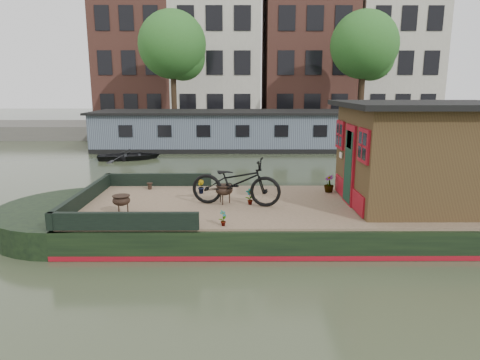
{
  "coord_description": "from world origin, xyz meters",
  "views": [
    {
      "loc": [
        -2.23,
        -9.98,
        3.41
      ],
      "look_at": [
        -2.18,
        0.5,
        1.12
      ],
      "focal_mm": 32.0,
      "sensor_mm": 36.0,
      "label": 1
    }
  ],
  "objects_px": {
    "brazier_rear": "(224,194)",
    "cabin": "(425,153)",
    "potted_plant_a": "(250,197)",
    "bicycle": "(236,182)",
    "dinghy": "(129,153)",
    "brazier_front": "(122,205)"
  },
  "relations": [
    {
      "from": "potted_plant_a",
      "to": "brazier_rear",
      "type": "height_order",
      "value": "brazier_rear"
    },
    {
      "from": "bicycle",
      "to": "brazier_rear",
      "type": "distance_m",
      "value": 0.46
    },
    {
      "from": "brazier_rear",
      "to": "brazier_front",
      "type": "bearing_deg",
      "value": -157.77
    },
    {
      "from": "cabin",
      "to": "potted_plant_a",
      "type": "distance_m",
      "value": 4.26
    },
    {
      "from": "brazier_rear",
      "to": "cabin",
      "type": "bearing_deg",
      "value": -0.22
    },
    {
      "from": "potted_plant_a",
      "to": "cabin",
      "type": "bearing_deg",
      "value": 1.43
    },
    {
      "from": "dinghy",
      "to": "bicycle",
      "type": "bearing_deg",
      "value": -167.48
    },
    {
      "from": "bicycle",
      "to": "brazier_front",
      "type": "distance_m",
      "value": 2.66
    },
    {
      "from": "bicycle",
      "to": "potted_plant_a",
      "type": "xyz_separation_m",
      "value": [
        0.33,
        0.01,
        -0.37
      ]
    },
    {
      "from": "brazier_front",
      "to": "brazier_rear",
      "type": "distance_m",
      "value": 2.41
    },
    {
      "from": "bicycle",
      "to": "brazier_front",
      "type": "bearing_deg",
      "value": 118.42
    },
    {
      "from": "bicycle",
      "to": "brazier_rear",
      "type": "xyz_separation_m",
      "value": [
        -0.28,
        0.14,
        -0.34
      ]
    },
    {
      "from": "bicycle",
      "to": "brazier_front",
      "type": "xyz_separation_m",
      "value": [
        -2.52,
        -0.78,
        -0.34
      ]
    },
    {
      "from": "potted_plant_a",
      "to": "brazier_rear",
      "type": "distance_m",
      "value": 0.63
    },
    {
      "from": "potted_plant_a",
      "to": "dinghy",
      "type": "distance_m",
      "value": 11.87
    },
    {
      "from": "cabin",
      "to": "potted_plant_a",
      "type": "bearing_deg",
      "value": -178.57
    },
    {
      "from": "dinghy",
      "to": "brazier_front",
      "type": "bearing_deg",
      "value": 179.55
    },
    {
      "from": "brazier_front",
      "to": "brazier_rear",
      "type": "height_order",
      "value": "brazier_rear"
    },
    {
      "from": "cabin",
      "to": "potted_plant_a",
      "type": "xyz_separation_m",
      "value": [
        -4.13,
        -0.1,
        -1.03
      ]
    },
    {
      "from": "bicycle",
      "to": "cabin",
      "type": "bearing_deg",
      "value": -77.22
    },
    {
      "from": "brazier_rear",
      "to": "dinghy",
      "type": "height_order",
      "value": "brazier_rear"
    },
    {
      "from": "brazier_rear",
      "to": "dinghy",
      "type": "distance_m",
      "value": 11.49
    }
  ]
}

